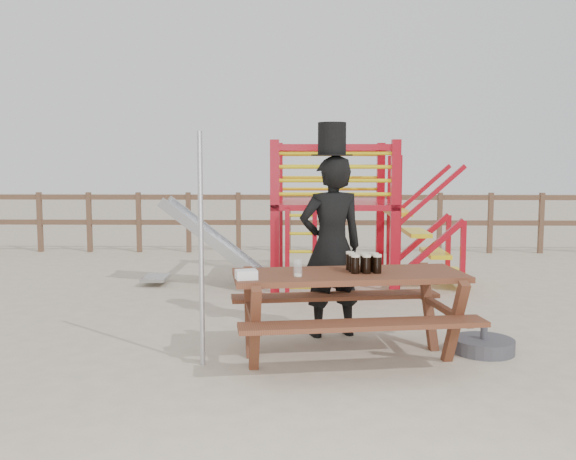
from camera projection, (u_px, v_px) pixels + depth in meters
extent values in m
plane|color=#C2B097|center=(328.00, 360.00, 5.86)|extent=(60.00, 60.00, 0.00)
cube|color=brown|center=(314.00, 197.00, 12.70)|extent=(15.00, 0.06, 0.10)
cube|color=brown|center=(314.00, 223.00, 12.76)|extent=(15.00, 0.06, 0.10)
cube|color=brown|center=(40.00, 222.00, 12.87)|extent=(0.09, 0.09, 1.20)
cube|color=brown|center=(89.00, 222.00, 12.85)|extent=(0.09, 0.09, 1.20)
cube|color=brown|center=(139.00, 222.00, 12.83)|extent=(0.09, 0.09, 1.20)
cube|color=brown|center=(189.00, 222.00, 12.81)|extent=(0.09, 0.09, 1.20)
cube|color=brown|center=(238.00, 222.00, 12.79)|extent=(0.09, 0.09, 1.20)
cube|color=brown|center=(288.00, 223.00, 12.77)|extent=(0.09, 0.09, 1.20)
cube|color=brown|center=(339.00, 223.00, 12.75)|extent=(0.09, 0.09, 1.20)
cube|color=brown|center=(389.00, 223.00, 12.73)|extent=(0.09, 0.09, 1.20)
cube|color=brown|center=(440.00, 223.00, 12.71)|extent=(0.09, 0.09, 1.20)
cube|color=brown|center=(490.00, 223.00, 12.69)|extent=(0.09, 0.09, 1.20)
cube|color=brown|center=(541.00, 223.00, 12.66)|extent=(0.09, 0.09, 1.20)
cube|color=#AC0B19|center=(275.00, 219.00, 8.55)|extent=(0.12, 0.12, 2.10)
cube|color=#AC0B19|center=(395.00, 219.00, 8.51)|extent=(0.12, 0.12, 2.10)
cube|color=#AC0B19|center=(279.00, 210.00, 10.14)|extent=(0.12, 0.12, 2.10)
cube|color=#AC0B19|center=(380.00, 210.00, 10.10)|extent=(0.12, 0.12, 2.10)
cube|color=#AC0B19|center=(332.00, 204.00, 9.31)|extent=(1.72, 1.72, 0.08)
cube|color=#AC0B19|center=(335.00, 147.00, 8.43)|extent=(1.60, 0.08, 0.08)
cube|color=#AC0B19|center=(330.00, 149.00, 10.02)|extent=(1.60, 0.08, 0.08)
cube|color=#AC0B19|center=(277.00, 148.00, 9.24)|extent=(0.08, 1.60, 0.08)
cube|color=#AC0B19|center=(388.00, 148.00, 9.21)|extent=(0.08, 1.60, 0.08)
cylinder|color=yellow|center=(335.00, 194.00, 8.49)|extent=(1.50, 0.05, 0.05)
cylinder|color=yellow|center=(330.00, 189.00, 10.09)|extent=(1.50, 0.05, 0.05)
cylinder|color=yellow|center=(335.00, 181.00, 8.48)|extent=(1.50, 0.05, 0.05)
cylinder|color=yellow|center=(330.00, 178.00, 10.07)|extent=(1.50, 0.05, 0.05)
cylinder|color=yellow|center=(335.00, 167.00, 8.46)|extent=(1.50, 0.05, 0.05)
cylinder|color=yellow|center=(330.00, 166.00, 10.05)|extent=(1.50, 0.05, 0.05)
cylinder|color=yellow|center=(335.00, 153.00, 8.44)|extent=(1.50, 0.05, 0.05)
cylinder|color=yellow|center=(330.00, 155.00, 10.03)|extent=(1.50, 0.05, 0.05)
cube|color=#AC0B19|center=(287.00, 254.00, 8.44)|extent=(0.06, 0.06, 1.20)
cube|color=#AC0B19|center=(315.00, 254.00, 8.43)|extent=(0.06, 0.06, 1.20)
cylinder|color=yellow|center=(301.00, 288.00, 8.49)|extent=(0.36, 0.04, 0.04)
cylinder|color=yellow|center=(301.00, 270.00, 8.46)|extent=(0.36, 0.04, 0.04)
cylinder|color=yellow|center=(301.00, 252.00, 8.43)|extent=(0.36, 0.04, 0.04)
cylinder|color=yellow|center=(301.00, 234.00, 8.41)|extent=(0.36, 0.04, 0.04)
cylinder|color=yellow|center=(301.00, 215.00, 8.38)|extent=(0.36, 0.04, 0.04)
cube|color=yellow|center=(397.00, 212.00, 9.30)|extent=(0.30, 0.90, 0.06)
cube|color=yellow|center=(416.00, 233.00, 9.33)|extent=(0.30, 0.90, 0.06)
cube|color=yellow|center=(435.00, 253.00, 9.35)|extent=(0.30, 0.90, 0.06)
cube|color=yellow|center=(454.00, 273.00, 9.38)|extent=(0.30, 0.90, 0.06)
cube|color=#AC0B19|center=(430.00, 249.00, 8.90)|extent=(0.95, 0.08, 0.86)
cube|color=#AC0B19|center=(419.00, 241.00, 9.79)|extent=(0.95, 0.08, 0.86)
cube|color=#ADB0B4|center=(216.00, 243.00, 9.41)|extent=(1.53, 0.55, 1.21)
cube|color=#ADB0B4|center=(213.00, 243.00, 9.13)|extent=(1.58, 0.04, 1.28)
cube|color=#ADB0B4|center=(218.00, 238.00, 9.67)|extent=(1.58, 0.04, 1.28)
cube|color=#ADB0B4|center=(156.00, 278.00, 9.48)|extent=(0.35, 0.55, 0.05)
cube|color=brown|center=(349.00, 275.00, 5.83)|extent=(2.18, 1.09, 0.05)
cube|color=brown|center=(364.00, 325.00, 5.30)|extent=(2.10, 0.60, 0.04)
cube|color=brown|center=(336.00, 296.00, 6.43)|extent=(2.10, 0.60, 0.04)
cube|color=brown|center=(252.00, 322.00, 5.76)|extent=(0.27, 1.25, 0.75)
cube|color=brown|center=(441.00, 316.00, 5.99)|extent=(0.27, 1.25, 0.75)
imported|color=black|center=(331.00, 247.00, 6.61)|extent=(0.79, 0.64, 1.87)
cube|color=#0C851D|center=(326.00, 224.00, 6.73)|extent=(0.08, 0.04, 0.44)
cylinder|color=black|center=(332.00, 155.00, 6.51)|extent=(0.42, 0.42, 0.01)
cylinder|color=black|center=(332.00, 138.00, 6.49)|extent=(0.29, 0.29, 0.32)
cube|color=white|center=(327.00, 128.00, 6.62)|extent=(0.14, 0.05, 0.04)
cylinder|color=#B2B2B7|center=(201.00, 250.00, 5.63)|extent=(0.05, 0.05, 2.07)
cylinder|color=#3D3D42|center=(484.00, 346.00, 6.10)|extent=(0.58, 0.58, 0.13)
cylinder|color=#3D3D42|center=(484.00, 333.00, 6.09)|extent=(0.07, 0.07, 0.11)
cube|color=white|center=(246.00, 275.00, 5.49)|extent=(0.21, 0.18, 0.08)
cylinder|color=black|center=(355.00, 265.00, 5.77)|extent=(0.08, 0.08, 0.15)
cylinder|color=beige|center=(355.00, 256.00, 5.76)|extent=(0.08, 0.08, 0.02)
cylinder|color=black|center=(367.00, 265.00, 5.77)|extent=(0.08, 0.08, 0.15)
cylinder|color=beige|center=(367.00, 256.00, 5.76)|extent=(0.08, 0.08, 0.02)
cylinder|color=black|center=(377.00, 265.00, 5.78)|extent=(0.08, 0.08, 0.15)
cylinder|color=beige|center=(377.00, 256.00, 5.78)|extent=(0.08, 0.08, 0.02)
cylinder|color=black|center=(353.00, 264.00, 5.87)|extent=(0.08, 0.08, 0.15)
cylinder|color=beige|center=(353.00, 254.00, 5.86)|extent=(0.08, 0.08, 0.02)
cylinder|color=black|center=(364.00, 264.00, 5.86)|extent=(0.08, 0.08, 0.15)
cylinder|color=beige|center=(364.00, 254.00, 5.85)|extent=(0.08, 0.08, 0.02)
cylinder|color=black|center=(374.00, 263.00, 5.88)|extent=(0.08, 0.08, 0.15)
cylinder|color=beige|center=(374.00, 254.00, 5.87)|extent=(0.08, 0.08, 0.02)
cylinder|color=black|center=(350.00, 262.00, 5.96)|extent=(0.08, 0.08, 0.15)
cylinder|color=beige|center=(350.00, 253.00, 5.95)|extent=(0.08, 0.08, 0.02)
cylinder|color=silver|center=(298.00, 268.00, 5.63)|extent=(0.08, 0.08, 0.15)
cylinder|color=beige|center=(298.00, 275.00, 5.64)|extent=(0.07, 0.07, 0.02)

